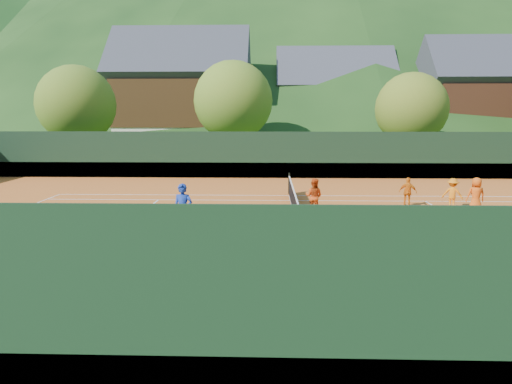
{
  "coord_description": "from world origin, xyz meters",
  "views": [
    {
      "loc": [
        -1.03,
        -17.44,
        4.1
      ],
      "look_at": [
        -1.55,
        0.0,
        1.13
      ],
      "focal_mm": 32.0,
      "sensor_mm": 36.0,
      "label": 1
    }
  ],
  "objects_px": {
    "ball_hopper": "(96,224)",
    "chalet_right": "(478,103)",
    "chalet_left": "(182,99)",
    "chalet_mid": "(333,106)",
    "student_a": "(314,197)",
    "student_c": "(476,195)",
    "student_d": "(452,193)",
    "student_b": "(408,192)",
    "tennis_net": "(296,208)",
    "coach": "(183,210)"
  },
  "relations": [
    {
      "from": "student_c",
      "to": "chalet_right",
      "type": "distance_m",
      "value": 31.36
    },
    {
      "from": "student_c",
      "to": "student_a",
      "type": "bearing_deg",
      "value": 5.28
    },
    {
      "from": "coach",
      "to": "chalet_right",
      "type": "height_order",
      "value": "chalet_right"
    },
    {
      "from": "chalet_left",
      "to": "chalet_mid",
      "type": "bearing_deg",
      "value": 14.04
    },
    {
      "from": "coach",
      "to": "tennis_net",
      "type": "bearing_deg",
      "value": 40.88
    },
    {
      "from": "chalet_mid",
      "to": "chalet_right",
      "type": "height_order",
      "value": "chalet_right"
    },
    {
      "from": "chalet_right",
      "to": "student_a",
      "type": "bearing_deg",
      "value": -123.54
    },
    {
      "from": "ball_hopper",
      "to": "chalet_left",
      "type": "height_order",
      "value": "chalet_left"
    },
    {
      "from": "student_a",
      "to": "tennis_net",
      "type": "distance_m",
      "value": 1.34
    },
    {
      "from": "coach",
      "to": "ball_hopper",
      "type": "relative_size",
      "value": 1.81
    },
    {
      "from": "coach",
      "to": "student_b",
      "type": "height_order",
      "value": "coach"
    },
    {
      "from": "student_a",
      "to": "tennis_net",
      "type": "xyz_separation_m",
      "value": [
        -0.8,
        -1.04,
        -0.25
      ]
    },
    {
      "from": "coach",
      "to": "tennis_net",
      "type": "height_order",
      "value": "coach"
    },
    {
      "from": "student_b",
      "to": "chalet_left",
      "type": "bearing_deg",
      "value": -37.34
    },
    {
      "from": "student_b",
      "to": "student_c",
      "type": "height_order",
      "value": "student_c"
    },
    {
      "from": "student_a",
      "to": "student_c",
      "type": "bearing_deg",
      "value": -154.44
    },
    {
      "from": "chalet_mid",
      "to": "student_d",
      "type": "bearing_deg",
      "value": -88.2
    },
    {
      "from": "student_d",
      "to": "tennis_net",
      "type": "bearing_deg",
      "value": 43.08
    },
    {
      "from": "ball_hopper",
      "to": "coach",
      "type": "bearing_deg",
      "value": 29.0
    },
    {
      "from": "student_d",
      "to": "student_c",
      "type": "bearing_deg",
      "value": 147.33
    },
    {
      "from": "chalet_left",
      "to": "ball_hopper",
      "type": "bearing_deg",
      "value": -83.89
    },
    {
      "from": "chalet_left",
      "to": "student_d",
      "type": "bearing_deg",
      "value": -58.33
    },
    {
      "from": "student_c",
      "to": "chalet_right",
      "type": "relative_size",
      "value": 0.13
    },
    {
      "from": "ball_hopper",
      "to": "chalet_mid",
      "type": "distance_m",
      "value": 40.11
    },
    {
      "from": "student_b",
      "to": "coach",
      "type": "bearing_deg",
      "value": 54.19
    },
    {
      "from": "student_c",
      "to": "student_d",
      "type": "relative_size",
      "value": 1.13
    },
    {
      "from": "chalet_right",
      "to": "chalet_mid",
      "type": "bearing_deg",
      "value": 164.05
    },
    {
      "from": "student_d",
      "to": "chalet_left",
      "type": "height_order",
      "value": "chalet_left"
    },
    {
      "from": "student_a",
      "to": "chalet_left",
      "type": "distance_m",
      "value": 31.29
    },
    {
      "from": "coach",
      "to": "chalet_mid",
      "type": "height_order",
      "value": "chalet_mid"
    },
    {
      "from": "coach",
      "to": "ball_hopper",
      "type": "bearing_deg",
      "value": -143.35
    },
    {
      "from": "chalet_right",
      "to": "chalet_left",
      "type": "bearing_deg",
      "value": -180.0
    },
    {
      "from": "student_b",
      "to": "student_d",
      "type": "relative_size",
      "value": 0.99
    },
    {
      "from": "student_b",
      "to": "tennis_net",
      "type": "xyz_separation_m",
      "value": [
        -5.17,
        -2.83,
        -0.16
      ]
    },
    {
      "from": "coach",
      "to": "student_b",
      "type": "relative_size",
      "value": 1.37
    },
    {
      "from": "student_a",
      "to": "chalet_right",
      "type": "bearing_deg",
      "value": -102.25
    },
    {
      "from": "coach",
      "to": "chalet_left",
      "type": "bearing_deg",
      "value": 108.21
    },
    {
      "from": "coach",
      "to": "ball_hopper",
      "type": "height_order",
      "value": "coach"
    },
    {
      "from": "student_a",
      "to": "student_b",
      "type": "height_order",
      "value": "student_a"
    },
    {
      "from": "ball_hopper",
      "to": "student_b",
      "type": "bearing_deg",
      "value": 30.35
    },
    {
      "from": "coach",
      "to": "student_a",
      "type": "height_order",
      "value": "coach"
    },
    {
      "from": "student_a",
      "to": "student_d",
      "type": "relative_size",
      "value": 1.13
    },
    {
      "from": "chalet_left",
      "to": "chalet_mid",
      "type": "distance_m",
      "value": 16.51
    },
    {
      "from": "student_c",
      "to": "chalet_right",
      "type": "bearing_deg",
      "value": -112.54
    },
    {
      "from": "student_c",
      "to": "chalet_left",
      "type": "relative_size",
      "value": 0.11
    },
    {
      "from": "ball_hopper",
      "to": "tennis_net",
      "type": "bearing_deg",
      "value": 31.65
    },
    {
      "from": "tennis_net",
      "to": "chalet_left",
      "type": "relative_size",
      "value": 0.87
    },
    {
      "from": "student_a",
      "to": "chalet_left",
      "type": "xyz_separation_m",
      "value": [
        -10.8,
        28.96,
        4.87
      ]
    },
    {
      "from": "student_b",
      "to": "ball_hopper",
      "type": "bearing_deg",
      "value": 53.83
    },
    {
      "from": "ball_hopper",
      "to": "chalet_right",
      "type": "distance_m",
      "value": 43.2
    }
  ]
}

